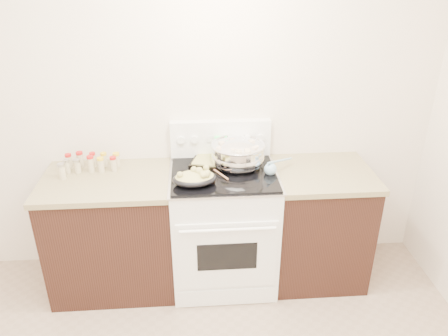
{
  "coord_description": "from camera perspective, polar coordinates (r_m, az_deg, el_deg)",
  "views": [
    {
      "loc": [
        0.14,
        -1.36,
        2.35
      ],
      "look_at": [
        0.35,
        1.37,
        1.0
      ],
      "focal_mm": 35.0,
      "sensor_mm": 36.0,
      "label": 1
    }
  ],
  "objects": [
    {
      "name": "spice_jars",
      "position": [
        3.33,
        -17.28,
        0.62
      ],
      "size": [
        0.41,
        0.24,
        0.13
      ],
      "color": "#BFB28C",
      "rests_on": "counter_left"
    },
    {
      "name": "counter_left",
      "position": [
        3.43,
        -14.21,
        -8.13
      ],
      "size": [
        0.93,
        0.67,
        0.92
      ],
      "color": "black",
      "rests_on": "ground"
    },
    {
      "name": "mixing_bowl",
      "position": [
        3.17,
        1.83,
        1.72
      ],
      "size": [
        0.5,
        0.5,
        0.23
      ],
      "color": "silver",
      "rests_on": "kitchen_range"
    },
    {
      "name": "baking_sheet",
      "position": [
        3.25,
        -0.7,
        0.94
      ],
      "size": [
        0.44,
        0.36,
        0.06
      ],
      "color": "black",
      "rests_on": "kitchen_range"
    },
    {
      "name": "room_shell",
      "position": [
        1.51,
        -9.35,
        0.62
      ],
      "size": [
        4.1,
        3.6,
        2.75
      ],
      "color": "silver",
      "rests_on": "ground"
    },
    {
      "name": "roasting_pan",
      "position": [
        2.95,
        -3.8,
        -1.26
      ],
      "size": [
        0.32,
        0.24,
        0.12
      ],
      "color": "black",
      "rests_on": "kitchen_range"
    },
    {
      "name": "kitchen_range",
      "position": [
        3.35,
        -0.07,
        -7.43
      ],
      "size": [
        0.78,
        0.73,
        1.22
      ],
      "color": "white",
      "rests_on": "ground"
    },
    {
      "name": "counter_right",
      "position": [
        3.5,
        12.04,
        -7.1
      ],
      "size": [
        0.73,
        0.67,
        0.92
      ],
      "color": "black",
      "rests_on": "ground"
    },
    {
      "name": "blue_ladle",
      "position": [
        3.11,
        6.2,
        -0.05
      ],
      "size": [
        0.24,
        0.22,
        0.11
      ],
      "color": "#85ABC7",
      "rests_on": "kitchen_range"
    },
    {
      "name": "wooden_spoon",
      "position": [
        3.03,
        -1.27,
        -1.13
      ],
      "size": [
        0.14,
        0.23,
        0.04
      ],
      "color": "#AB714E",
      "rests_on": "kitchen_range"
    }
  ]
}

